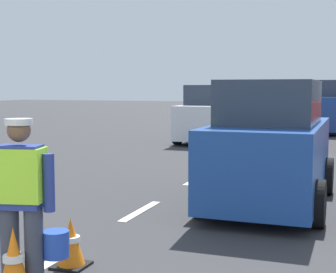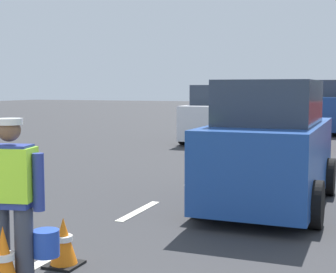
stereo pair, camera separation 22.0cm
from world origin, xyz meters
TOP-DOWN VIEW (x-y plane):
  - ground_plane at (0.00, 21.00)m, footprint 96.00×96.00m
  - lane_center_line at (0.00, 25.20)m, footprint 0.14×46.40m
  - road_worker at (0.23, 2.37)m, footprint 0.73×0.48m
  - traffic_cone_near at (0.29, 3.12)m, footprint 0.36×0.36m
  - traffic_cone_far at (0.23, 2.20)m, footprint 0.36×0.36m
  - car_outgoing_ahead at (1.85, 6.89)m, footprint 1.90×3.88m
  - car_outgoing_far at (1.77, 21.68)m, footprint 1.88×4.31m
  - car_oncoming_second at (-1.71, 16.25)m, footprint 2.01×3.95m

SIDE VIEW (x-z plane):
  - ground_plane at x=0.00m, z-range 0.00..0.00m
  - lane_center_line at x=0.00m, z-range 0.00..0.01m
  - traffic_cone_near at x=0.29m, z-range 0.00..0.54m
  - traffic_cone_far at x=0.23m, z-range 0.00..0.67m
  - road_worker at x=0.23m, z-range 0.10..1.77m
  - car_oncoming_second at x=-1.71m, z-range -0.07..1.98m
  - car_outgoing_ahead at x=1.85m, z-range -0.08..2.00m
  - car_outgoing_far at x=1.77m, z-range -0.08..2.20m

